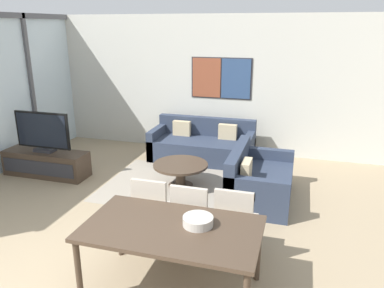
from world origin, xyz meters
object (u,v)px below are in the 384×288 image
object	(u,v)px
sofa_main	(203,146)
dining_table	(172,233)
coffee_table	(181,169)
sofa_side	(256,182)
television	(43,132)
dining_chair_left	(154,208)
dining_chair_centre	(192,215)
fruit_bowl	(198,220)
dining_chair_right	(235,219)
tv_console	(46,163)

from	to	relation	value
sofa_main	dining_table	bearing A→B (deg)	-79.44
coffee_table	dining_table	bearing A→B (deg)	-73.60
sofa_side	sofa_main	bearing A→B (deg)	39.59
television	dining_table	world-z (taller)	television
television	sofa_main	distance (m)	3.00
dining_chair_left	dining_table	bearing A→B (deg)	-55.84
sofa_main	coffee_table	bearing A→B (deg)	-90.00
dining_table	dining_chair_left	xyz separation A→B (m)	(-0.49, 0.72, -0.16)
television	coffee_table	bearing A→B (deg)	4.95
television	dining_chair_centre	world-z (taller)	television
coffee_table	fruit_bowl	bearing A→B (deg)	-67.95
fruit_bowl	coffee_table	bearing A→B (deg)	112.05
sofa_main	dining_chair_right	bearing A→B (deg)	-69.04
sofa_side	dining_chair_right	bearing A→B (deg)	178.78
fruit_bowl	television	bearing A→B (deg)	147.66
tv_console	fruit_bowl	distance (m)	4.08
television	dining_chair_left	size ratio (longest dim) A/B	1.16
dining_chair_left	dining_chair_right	size ratio (longest dim) A/B	1.00
dining_chair_left	fruit_bowl	bearing A→B (deg)	-40.73
tv_console	sofa_main	world-z (taller)	sofa_main
sofa_side	coffee_table	distance (m)	1.26
dining_chair_right	fruit_bowl	size ratio (longest dim) A/B	3.03
television	dining_chair_centre	distance (m)	3.57
dining_table	fruit_bowl	xyz separation A→B (m)	(0.23, 0.10, 0.12)
tv_console	sofa_side	distance (m)	3.71
dining_chair_left	dining_chair_centre	size ratio (longest dim) A/B	1.00
dining_table	coffee_table	bearing A→B (deg)	106.40
sofa_main	coffee_table	size ratio (longest dim) A/B	2.22
coffee_table	dining_chair_right	size ratio (longest dim) A/B	1.00
sofa_side	dining_table	distance (m)	2.48
sofa_main	dining_chair_centre	bearing A→B (deg)	-77.28
coffee_table	television	bearing A→B (deg)	-175.05
sofa_main	coffee_table	world-z (taller)	sofa_main
tv_console	fruit_bowl	bearing A→B (deg)	-32.33
television	fruit_bowl	xyz separation A→B (m)	(3.42, -2.17, -0.02)
fruit_bowl	sofa_side	bearing A→B (deg)	82.73
dining_chair_left	tv_console	bearing A→B (deg)	150.25
sofa_main	sofa_side	world-z (taller)	same
dining_chair_left	dining_chair_right	world-z (taller)	same
television	fruit_bowl	world-z (taller)	television
television	dining_chair_right	bearing A→B (deg)	-22.73
dining_table	dining_chair_right	size ratio (longest dim) A/B	1.89
sofa_main	sofa_side	xyz separation A→B (m)	(1.26, -1.52, -0.00)
tv_console	dining_chair_right	xyz separation A→B (m)	(3.68, -1.54, 0.28)
tv_console	sofa_main	xyz separation A→B (m)	(2.46, 1.65, 0.04)
coffee_table	dining_chair_right	world-z (taller)	dining_chair_right
television	sofa_side	distance (m)	3.75
sofa_main	sofa_side	distance (m)	1.97
dining_chair_right	fruit_bowl	bearing A→B (deg)	-112.34
sofa_side	dining_chair_centre	world-z (taller)	dining_chair_centre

